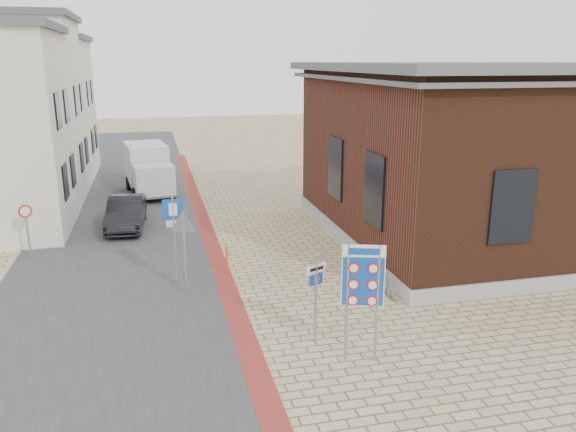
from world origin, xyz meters
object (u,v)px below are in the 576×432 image
essen_sign (316,288)px  parking_sign (174,224)px  bollard (227,259)px  sedan (126,213)px  box_truck (148,169)px  border_sign (363,278)px

essen_sign → parking_sign: size_ratio=0.76×
parking_sign → bollard: parking_sign is taller
sedan → box_truck: size_ratio=0.78×
sedan → bollard: size_ratio=4.45×
box_truck → bollard: size_ratio=5.67×
parking_sign → bollard: bearing=22.2°
box_truck → essen_sign: (4.01, -17.79, 0.09)m
border_sign → parking_sign: size_ratio=1.00×
sedan → parking_sign: (1.75, -6.82, 1.32)m
parking_sign → sedan: bearing=103.9°
parking_sign → essen_sign: bearing=-55.4°
essen_sign → sedan: bearing=89.6°
essen_sign → box_truck: bearing=78.7°
sedan → essen_sign: 12.49m
border_sign → sedan: bearing=132.2°
box_truck → essen_sign: box_truck is taller
parking_sign → bollard: 2.40m
sedan → essen_sign: (4.98, -11.43, 0.76)m
sedan → box_truck: 6.47m
sedan → bollard: sedan is taller
sedan → bollard: 7.02m
border_sign → parking_sign: bearing=142.4°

